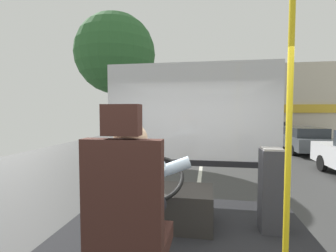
{
  "coord_description": "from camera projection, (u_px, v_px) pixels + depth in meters",
  "views": [
    {
      "loc": [
        0.25,
        -1.87,
        2.03
      ],
      "look_at": [
        -0.23,
        1.01,
        1.87
      ],
      "focal_mm": 26.02,
      "sensor_mm": 36.0,
      "label": 1
    }
  ],
  "objects": [
    {
      "name": "bus_driver",
      "position": [
        134.0,
        192.0,
        1.64
      ],
      "size": [
        0.76,
        0.55,
        0.75
      ],
      "color": "black",
      "rests_on": "driver_seat"
    },
    {
      "name": "windshield_panel",
      "position": [
        191.0,
        126.0,
        3.49
      ],
      "size": [
        2.5,
        0.08,
        1.48
      ],
      "color": "silver"
    },
    {
      "name": "ground",
      "position": [
        202.0,
        159.0,
        10.67
      ],
      "size": [
        18.0,
        44.0,
        0.06
      ],
      "color": "#393939"
    },
    {
      "name": "fare_box",
      "position": [
        271.0,
        190.0,
        2.52
      ],
      "size": [
        0.22,
        0.23,
        0.87
      ],
      "color": "#333338",
      "rests_on": "bus_floor"
    },
    {
      "name": "shop_building",
      "position": [
        269.0,
        103.0,
        20.49
      ],
      "size": [
        11.81,
        5.63,
        5.6
      ],
      "color": "#BCB29E",
      "rests_on": "ground"
    },
    {
      "name": "street_tree",
      "position": [
        115.0,
        54.0,
        10.51
      ],
      "size": [
        3.44,
        3.44,
        6.27
      ],
      "color": "#4C3828",
      "rests_on": "ground"
    },
    {
      "name": "steering_console",
      "position": [
        162.0,
        204.0,
        2.68
      ],
      "size": [
        1.1,
        1.01,
        0.81
      ],
      "color": "#282623",
      "rests_on": "bus_floor"
    },
    {
      "name": "driver_seat",
      "position": [
        128.0,
        224.0,
        1.53
      ],
      "size": [
        0.48,
        0.48,
        1.29
      ],
      "color": "black",
      "rests_on": "bus_floor"
    },
    {
      "name": "parked_car_red",
      "position": [
        270.0,
        131.0,
        17.23
      ],
      "size": [
        1.95,
        3.89,
        1.39
      ],
      "color": "maroon",
      "rests_on": "ground"
    },
    {
      "name": "parked_car_charcoal",
      "position": [
        302.0,
        139.0,
        12.5
      ],
      "size": [
        1.82,
        4.47,
        1.28
      ],
      "color": "#474C51",
      "rests_on": "ground"
    },
    {
      "name": "handrail_pole",
      "position": [
        289.0,
        129.0,
        1.78
      ],
      "size": [
        0.04,
        0.04,
        2.24
      ],
      "color": "yellow",
      "rests_on": "bus_floor"
    }
  ]
}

